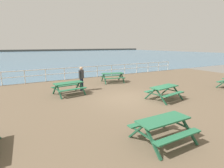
{
  "coord_description": "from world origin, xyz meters",
  "views": [
    {
      "loc": [
        -5.91,
        -8.48,
        3.09
      ],
      "look_at": [
        -0.66,
        0.73,
        0.8
      ],
      "focal_mm": 28.88,
      "sensor_mm": 36.0,
      "label": 1
    }
  ],
  "objects_px": {
    "picnic_table_mid_centre": "(113,75)",
    "visitor": "(81,77)",
    "picnic_table_near_right": "(163,124)",
    "picnic_table_near_left": "(69,85)",
    "picnic_table_far_left": "(164,90)"
  },
  "relations": [
    {
      "from": "picnic_table_mid_centre",
      "to": "visitor",
      "type": "height_order",
      "value": "visitor"
    },
    {
      "from": "picnic_table_near_right",
      "to": "picnic_table_far_left",
      "type": "xyz_separation_m",
      "value": [
        3.5,
        3.38,
        0.0
      ]
    },
    {
      "from": "picnic_table_near_right",
      "to": "picnic_table_mid_centre",
      "type": "distance_m",
      "value": 9.78
    },
    {
      "from": "picnic_table_near_left",
      "to": "picnic_table_near_right",
      "type": "distance_m",
      "value": 7.24
    },
    {
      "from": "picnic_table_mid_centre",
      "to": "visitor",
      "type": "relative_size",
      "value": 1.27
    },
    {
      "from": "picnic_table_near_left",
      "to": "picnic_table_near_right",
      "type": "height_order",
      "value": "same"
    },
    {
      "from": "picnic_table_near_left",
      "to": "picnic_table_far_left",
      "type": "height_order",
      "value": "same"
    },
    {
      "from": "picnic_table_near_right",
      "to": "visitor",
      "type": "xyz_separation_m",
      "value": [
        0.09,
        7.75,
        0.36
      ]
    },
    {
      "from": "picnic_table_near_right",
      "to": "visitor",
      "type": "height_order",
      "value": "visitor"
    },
    {
      "from": "picnic_table_near_left",
      "to": "picnic_table_near_right",
      "type": "relative_size",
      "value": 1.09
    },
    {
      "from": "picnic_table_near_left",
      "to": "picnic_table_mid_centre",
      "type": "xyz_separation_m",
      "value": [
        4.37,
        2.0,
        0.0
      ]
    },
    {
      "from": "picnic_table_near_right",
      "to": "picnic_table_mid_centre",
      "type": "relative_size",
      "value": 0.86
    },
    {
      "from": "picnic_table_mid_centre",
      "to": "picnic_table_near_right",
      "type": "bearing_deg",
      "value": -96.65
    },
    {
      "from": "picnic_table_mid_centre",
      "to": "picnic_table_far_left",
      "type": "distance_m",
      "value": 5.79
    },
    {
      "from": "picnic_table_near_right",
      "to": "picnic_table_far_left",
      "type": "bearing_deg",
      "value": 44.1
    }
  ]
}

